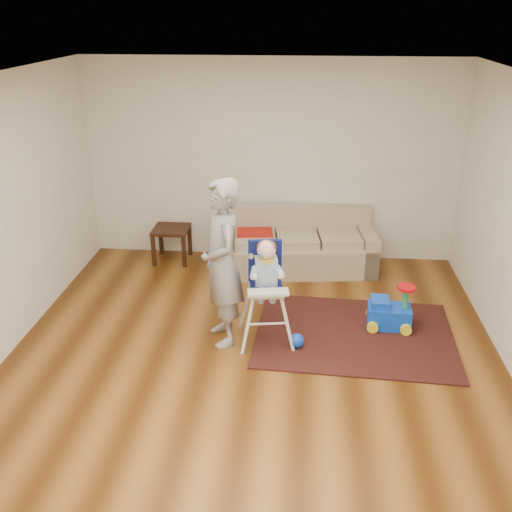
# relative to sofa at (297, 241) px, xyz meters

# --- Properties ---
(ground) EXTENTS (5.50, 5.50, 0.00)m
(ground) POSITION_rel_sofa_xyz_m (-0.38, -2.30, -0.40)
(ground) COLOR #4A260A
(ground) RESTS_ON ground
(room_envelope) EXTENTS (5.04, 5.52, 2.72)m
(room_envelope) POSITION_rel_sofa_xyz_m (-0.38, -1.77, 1.48)
(room_envelope) COLOR silver
(room_envelope) RESTS_ON ground
(sofa) EXTENTS (2.14, 1.06, 0.79)m
(sofa) POSITION_rel_sofa_xyz_m (0.00, 0.00, 0.00)
(sofa) COLOR tan
(sofa) RESTS_ON ground
(side_table) EXTENTS (0.48, 0.48, 0.48)m
(side_table) POSITION_rel_sofa_xyz_m (-1.73, 0.13, -0.16)
(side_table) COLOR black
(side_table) RESTS_ON ground
(area_rug) EXTENTS (2.19, 1.69, 0.02)m
(area_rug) POSITION_rel_sofa_xyz_m (0.67, -1.66, -0.39)
(area_rug) COLOR black
(area_rug) RESTS_ON ground
(ride_on_toy) EXTENTS (0.48, 0.36, 0.51)m
(ride_on_toy) POSITION_rel_sofa_xyz_m (1.05, -1.47, -0.13)
(ride_on_toy) COLOR blue
(ride_on_toy) RESTS_ON area_rug
(toy_ball) EXTENTS (0.15, 0.15, 0.15)m
(toy_ball) POSITION_rel_sofa_xyz_m (0.05, -1.98, -0.30)
(toy_ball) COLOR blue
(toy_ball) RESTS_ON area_rug
(high_chair) EXTENTS (0.60, 0.60, 1.14)m
(high_chair) POSITION_rel_sofa_xyz_m (-0.29, -1.82, 0.15)
(high_chair) COLOR silver
(high_chair) RESTS_ON ground
(adult) EXTENTS (0.63, 0.75, 1.77)m
(adult) POSITION_rel_sofa_xyz_m (-0.73, -1.85, 0.49)
(adult) COLOR gray
(adult) RESTS_ON ground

